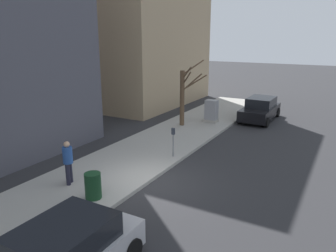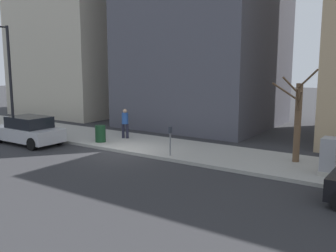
{
  "view_description": "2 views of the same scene",
  "coord_description": "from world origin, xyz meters",
  "px_view_note": "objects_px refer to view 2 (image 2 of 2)",
  "views": [
    {
      "loc": [
        -6.31,
        9.81,
        5.51
      ],
      "look_at": [
        1.46,
        -3.92,
        1.14
      ],
      "focal_mm": 35.0,
      "sensor_mm": 36.0,
      "label": 1
    },
    {
      "loc": [
        -13.43,
        -11.95,
        4.27
      ],
      "look_at": [
        1.14,
        -2.02,
        1.38
      ],
      "focal_mm": 40.0,
      "sensor_mm": 36.0,
      "label": 2
    }
  ],
  "objects_px": {
    "bare_tree": "(298,119)",
    "office_tower_right": "(83,13)",
    "pedestrian_near_meter": "(125,122)",
    "streetlamp": "(6,69)",
    "trash_bin": "(100,134)",
    "parked_car_silver": "(28,131)",
    "parking_meter": "(170,138)",
    "utility_box": "(329,157)"
  },
  "relations": [
    {
      "from": "utility_box",
      "to": "trash_bin",
      "type": "bearing_deg",
      "value": 91.99
    },
    {
      "from": "utility_box",
      "to": "streetlamp",
      "type": "distance_m",
      "value": 19.14
    },
    {
      "from": "bare_tree",
      "to": "pedestrian_near_meter",
      "type": "bearing_deg",
      "value": 90.39
    },
    {
      "from": "parking_meter",
      "to": "office_tower_right",
      "type": "height_order",
      "value": "office_tower_right"
    },
    {
      "from": "parking_meter",
      "to": "utility_box",
      "type": "xyz_separation_m",
      "value": [
        0.85,
        -6.64,
        -0.13
      ]
    },
    {
      "from": "streetlamp",
      "to": "trash_bin",
      "type": "relative_size",
      "value": 7.22
    },
    {
      "from": "bare_tree",
      "to": "trash_bin",
      "type": "height_order",
      "value": "bare_tree"
    },
    {
      "from": "trash_bin",
      "to": "office_tower_right",
      "type": "bearing_deg",
      "value": 49.52
    },
    {
      "from": "utility_box",
      "to": "pedestrian_near_meter",
      "type": "relative_size",
      "value": 0.86
    },
    {
      "from": "streetlamp",
      "to": "office_tower_right",
      "type": "height_order",
      "value": "office_tower_right"
    },
    {
      "from": "parked_car_silver",
      "to": "bare_tree",
      "type": "relative_size",
      "value": 1.05
    },
    {
      "from": "parked_car_silver",
      "to": "bare_tree",
      "type": "bearing_deg",
      "value": -74.26
    },
    {
      "from": "parking_meter",
      "to": "utility_box",
      "type": "height_order",
      "value": "utility_box"
    },
    {
      "from": "parked_car_silver",
      "to": "office_tower_right",
      "type": "xyz_separation_m",
      "value": [
        11.47,
        7.62,
        7.98
      ]
    },
    {
      "from": "utility_box",
      "to": "office_tower_right",
      "type": "height_order",
      "value": "office_tower_right"
    },
    {
      "from": "parking_meter",
      "to": "utility_box",
      "type": "relative_size",
      "value": 0.94
    },
    {
      "from": "pedestrian_near_meter",
      "to": "parking_meter",
      "type": "bearing_deg",
      "value": 130.44
    },
    {
      "from": "streetlamp",
      "to": "trash_bin",
      "type": "distance_m",
      "value": 8.14
    },
    {
      "from": "bare_tree",
      "to": "office_tower_right",
      "type": "bearing_deg",
      "value": 69.64
    },
    {
      "from": "parked_car_silver",
      "to": "utility_box",
      "type": "distance_m",
      "value": 15.07
    },
    {
      "from": "parked_car_silver",
      "to": "bare_tree",
      "type": "height_order",
      "value": "bare_tree"
    },
    {
      "from": "trash_bin",
      "to": "bare_tree",
      "type": "bearing_deg",
      "value": -80.75
    },
    {
      "from": "streetlamp",
      "to": "trash_bin",
      "type": "bearing_deg",
      "value": -85.21
    },
    {
      "from": "bare_tree",
      "to": "trash_bin",
      "type": "distance_m",
      "value": 10.15
    },
    {
      "from": "utility_box",
      "to": "parked_car_silver",
      "type": "bearing_deg",
      "value": 99.52
    },
    {
      "from": "office_tower_right",
      "to": "bare_tree",
      "type": "bearing_deg",
      "value": -110.36
    },
    {
      "from": "streetlamp",
      "to": "bare_tree",
      "type": "relative_size",
      "value": 1.63
    },
    {
      "from": "streetlamp",
      "to": "parked_car_silver",
      "type": "bearing_deg",
      "value": -110.28
    },
    {
      "from": "streetlamp",
      "to": "office_tower_right",
      "type": "distance_m",
      "value": 11.62
    },
    {
      "from": "bare_tree",
      "to": "office_tower_right",
      "type": "height_order",
      "value": "office_tower_right"
    },
    {
      "from": "bare_tree",
      "to": "office_tower_right",
      "type": "distance_m",
      "value": 23.28
    },
    {
      "from": "parking_meter",
      "to": "pedestrian_near_meter",
      "type": "distance_m",
      "value": 4.86
    },
    {
      "from": "parked_car_silver",
      "to": "streetlamp",
      "type": "xyz_separation_m",
      "value": [
        1.47,
        3.99,
        3.28
      ]
    },
    {
      "from": "parking_meter",
      "to": "streetlamp",
      "type": "relative_size",
      "value": 0.21
    },
    {
      "from": "pedestrian_near_meter",
      "to": "trash_bin",
      "type": "bearing_deg",
      "value": 49.64
    },
    {
      "from": "pedestrian_near_meter",
      "to": "parked_car_silver",
      "type": "bearing_deg",
      "value": 18.65
    },
    {
      "from": "trash_bin",
      "to": "pedestrian_near_meter",
      "type": "height_order",
      "value": "pedestrian_near_meter"
    },
    {
      "from": "trash_bin",
      "to": "pedestrian_near_meter",
      "type": "xyz_separation_m",
      "value": [
        1.55,
        -0.42,
        0.49
      ]
    },
    {
      "from": "utility_box",
      "to": "bare_tree",
      "type": "height_order",
      "value": "bare_tree"
    },
    {
      "from": "bare_tree",
      "to": "office_tower_right",
      "type": "xyz_separation_m",
      "value": [
        7.76,
        20.91,
        6.69
      ]
    },
    {
      "from": "utility_box",
      "to": "bare_tree",
      "type": "xyz_separation_m",
      "value": [
        1.22,
        1.57,
        1.18
      ]
    },
    {
      "from": "office_tower_right",
      "to": "parked_car_silver",
      "type": "bearing_deg",
      "value": -146.4
    }
  ]
}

